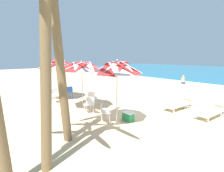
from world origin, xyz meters
TOP-DOWN VIEW (x-y plane):
  - ground_plane at (0.00, 0.00)m, footprint 80.00×80.00m
  - beach_umbrella_0 at (-0.48, -1.98)m, footprint 2.08×2.08m
  - plastic_chair_0 at (-1.02, -2.25)m, footprint 0.63×0.63m
  - beach_umbrella_1 at (-3.24, -2.01)m, footprint 2.43×2.43m
  - plastic_chair_1 at (-2.41, -2.13)m, footprint 0.54×0.51m
  - plastic_chair_2 at (-3.40, -1.27)m, footprint 0.61×0.62m
  - beach_umbrella_2 at (-6.25, -2.12)m, footprint 2.49×2.49m
  - plastic_chair_3 at (-5.54, -2.63)m, footprint 0.53×0.51m
  - plastic_chair_4 at (-6.60, -2.82)m, footprint 0.63×0.63m
  - plastic_chair_5 at (-5.85, -1.55)m, footprint 0.49×0.46m
  - sun_lounger_0 at (1.89, 2.04)m, footprint 0.81×2.19m
  - sun_lounger_1 at (0.24, 2.05)m, footprint 0.81×2.19m
  - palm_tree_0 at (0.56, -5.18)m, footprint 3.12×2.85m
  - palm_tree_1 at (-0.54, -4.39)m, footprint 2.90×3.10m
  - cooler_box at (-0.38, -1.37)m, footprint 0.50×0.34m
  - beachgoer_seated at (-3.78, 10.74)m, footprint 0.30×0.93m

SIDE VIEW (x-z plane):
  - ground_plane at x=0.00m, z-range 0.00..0.00m
  - cooler_box at x=-0.38m, z-range 0.00..0.40m
  - sun_lounger_0 at x=1.89m, z-range -0.03..0.59m
  - sun_lounger_1 at x=0.24m, z-range -0.03..0.59m
  - beachgoer_seated at x=-3.78m, z-range -0.17..0.75m
  - plastic_chair_0 at x=-1.02m, z-range 0.06..0.93m
  - plastic_chair_1 at x=-2.41m, z-range 0.06..0.93m
  - plastic_chair_2 at x=-3.40m, z-range 0.06..0.93m
  - plastic_chair_3 at x=-5.54m, z-range 0.06..0.93m
  - plastic_chair_4 at x=-6.60m, z-range 0.06..0.93m
  - plastic_chair_5 at x=-5.85m, z-range 0.06..0.93m
  - beach_umbrella_1 at x=-3.24m, z-range 0.99..3.66m
  - beach_umbrella_2 at x=-6.25m, z-range 0.98..3.75m
  - beach_umbrella_0 at x=-0.48m, z-range 0.99..3.75m
  - palm_tree_0 at x=0.56m, z-range 0.76..6.81m
  - palm_tree_1 at x=-0.54m, z-range 0.82..6.88m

